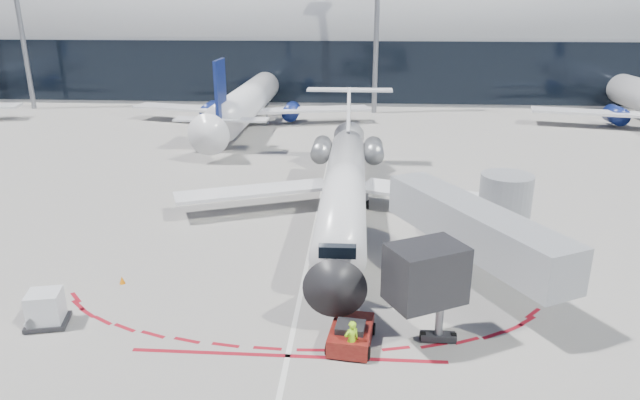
# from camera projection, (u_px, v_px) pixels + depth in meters

# --- Properties ---
(ground) EXTENTS (260.00, 260.00, 0.00)m
(ground) POSITION_uv_depth(u_px,v_px,m) (310.00, 250.00, 35.93)
(ground) COLOR slate
(ground) RESTS_ON ground
(apron_centerline) EXTENTS (0.25, 40.00, 0.01)m
(apron_centerline) POSITION_uv_depth(u_px,v_px,m) (313.00, 237.00, 37.82)
(apron_centerline) COLOR silver
(apron_centerline) RESTS_ON ground
(apron_stop_bar) EXTENTS (14.00, 0.25, 0.01)m
(apron_stop_bar) POSITION_uv_depth(u_px,v_px,m) (288.00, 356.00, 25.09)
(apron_stop_bar) COLOR maroon
(apron_stop_bar) RESTS_ON ground
(terminal_building) EXTENTS (150.00, 24.15, 24.00)m
(terminal_building) POSITION_uv_depth(u_px,v_px,m) (343.00, 43.00, 94.40)
(terminal_building) COLOR gray
(terminal_building) RESTS_ON ground
(jet_bridge) EXTENTS (10.03, 15.20, 4.90)m
(jet_bridge) POSITION_uv_depth(u_px,v_px,m) (481.00, 227.00, 31.47)
(jet_bridge) COLOR #979A9F
(jet_bridge) RESTS_ON ground
(light_mast_west) EXTENTS (0.70, 0.70, 25.00)m
(light_mast_west) POSITION_uv_depth(u_px,v_px,m) (20.00, 20.00, 80.02)
(light_mast_west) COLOR gray
(light_mast_west) RESTS_ON ground
(light_mast_centre) EXTENTS (0.70, 0.70, 25.00)m
(light_mast_centre) POSITION_uv_depth(u_px,v_px,m) (377.00, 20.00, 76.77)
(light_mast_centre) COLOR gray
(light_mast_centre) RESTS_ON ground
(regional_jet) EXTENTS (25.18, 31.05, 7.78)m
(regional_jet) POSITION_uv_depth(u_px,v_px,m) (345.00, 181.00, 40.98)
(regional_jet) COLOR silver
(regional_jet) RESTS_ON ground
(pushback_tug) EXTENTS (2.28, 4.70, 1.20)m
(pushback_tug) POSITION_uv_depth(u_px,v_px,m) (351.00, 334.00, 25.79)
(pushback_tug) COLOR #560D0C
(pushback_tug) RESTS_ON ground
(ramp_worker) EXTENTS (0.82, 0.71, 1.88)m
(ramp_worker) POSITION_uv_depth(u_px,v_px,m) (351.00, 340.00, 24.58)
(ramp_worker) COLOR #94DD17
(ramp_worker) RESTS_ON ground
(uld_container) EXTENTS (2.20, 1.99, 1.76)m
(uld_container) POSITION_uv_depth(u_px,v_px,m) (46.00, 309.00, 27.22)
(uld_container) COLOR black
(uld_container) RESTS_ON ground
(safety_cone_left) EXTENTS (0.32, 0.32, 0.44)m
(safety_cone_left) POSITION_uv_depth(u_px,v_px,m) (122.00, 280.00, 31.50)
(safety_cone_left) COLOR #DA6B04
(safety_cone_left) RESTS_ON ground
(bg_airliner_1) EXTENTS (36.26, 38.39, 11.73)m
(bg_airliner_1) POSITION_uv_depth(u_px,v_px,m) (249.00, 76.00, 72.58)
(bg_airliner_1) COLOR silver
(bg_airliner_1) RESTS_ON ground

